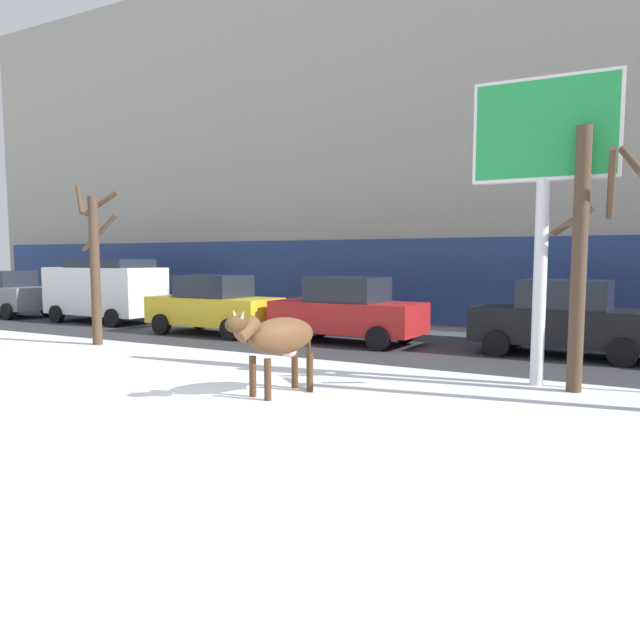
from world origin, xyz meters
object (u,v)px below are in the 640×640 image
car_white_van (105,289)px  bare_tree_far_back (95,263)px  bare_tree_left_lot (581,256)px  car_black_sedan (564,319)px  car_grey_hatchback (10,294)px  cow_brown (279,338)px  pedestrian_near_billboard (225,297)px  car_yellow_sedan (214,305)px  car_red_sedan (347,311)px  billboard (545,149)px

car_white_van → bare_tree_far_back: size_ratio=1.08×
car_white_van → bare_tree_left_lot: (16.48, -4.15, 1.15)m
bare_tree_far_back → car_white_van: bearing=136.3°
car_black_sedan → bare_tree_left_lot: bearing=-79.8°
car_grey_hatchback → car_white_van: (5.20, 0.27, 0.32)m
bare_tree_far_back → car_grey_hatchback: bearing=158.0°
cow_brown → bare_tree_left_lot: 5.42m
cow_brown → pedestrian_near_billboard: bearing=132.0°
cow_brown → car_grey_hatchback: car_grey_hatchback is taller
car_grey_hatchback → bare_tree_far_back: 10.34m
car_black_sedan → pedestrian_near_billboard: size_ratio=2.46×
car_yellow_sedan → bare_tree_far_back: bare_tree_far_back is taller
car_black_sedan → pedestrian_near_billboard: bearing=167.0°
car_red_sedan → bare_tree_left_lot: (6.31, -3.59, 1.49)m
car_yellow_sedan → bare_tree_left_lot: size_ratio=0.93×
car_grey_hatchback → car_black_sedan: (20.95, 0.18, -0.02)m
car_white_van → billboard: bearing=-13.9°
billboard → cow_brown: bearing=-141.3°
car_white_van → pedestrian_near_billboard: car_white_van is taller
car_grey_hatchback → car_black_sedan: size_ratio=0.84×
billboard → bare_tree_left_lot: (0.70, -0.26, -1.92)m
car_white_van → car_red_sedan: (10.18, -0.56, -0.33)m
bare_tree_left_lot → car_black_sedan: bearing=100.2°
pedestrian_near_billboard → car_white_van: bearing=-140.1°
pedestrian_near_billboard → car_black_sedan: bearing=-13.0°
car_white_van → pedestrian_near_billboard: bearing=39.9°
car_grey_hatchback → car_red_sedan: 15.38m
car_red_sedan → car_black_sedan: size_ratio=1.00×
bare_tree_left_lot → bare_tree_far_back: bare_tree_left_lot is taller
car_white_van → car_red_sedan: 10.20m
billboard → bare_tree_left_lot: size_ratio=1.21×
bare_tree_left_lot → car_grey_hatchback: bearing=169.9°
billboard → car_black_sedan: (-0.03, 3.80, -3.41)m
car_yellow_sedan → car_black_sedan: (10.07, 0.71, 0.00)m
car_grey_hatchback → car_red_sedan: bearing=-1.1°
pedestrian_near_billboard → bare_tree_left_lot: (13.17, -6.93, 1.51)m
cow_brown → car_grey_hatchback: 18.46m
car_red_sedan → bare_tree_far_back: bearing=-148.8°
car_white_van → bare_tree_far_back: bearing=-43.7°
car_white_van → bare_tree_far_back: bare_tree_far_back is taller
pedestrian_near_billboard → car_red_sedan: bearing=-25.9°
car_white_van → car_yellow_sedan: bearing=-8.1°
pedestrian_near_billboard → bare_tree_left_lot: size_ratio=0.38×
car_white_van → car_yellow_sedan: size_ratio=1.10×
car_grey_hatchback → car_yellow_sedan: size_ratio=0.84×
car_yellow_sedan → car_grey_hatchback: bearing=177.2°
billboard → car_red_sedan: size_ratio=1.31×
billboard → car_yellow_sedan: 11.10m
cow_brown → billboard: size_ratio=0.35×
billboard → bare_tree_left_lot: 2.06m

